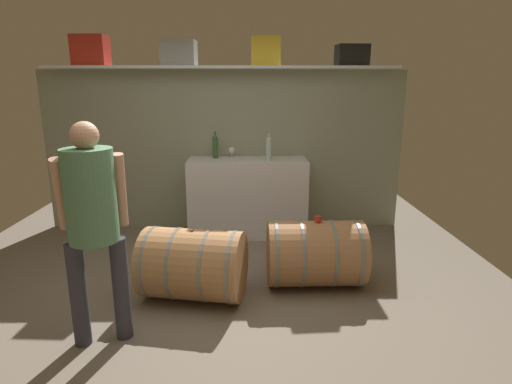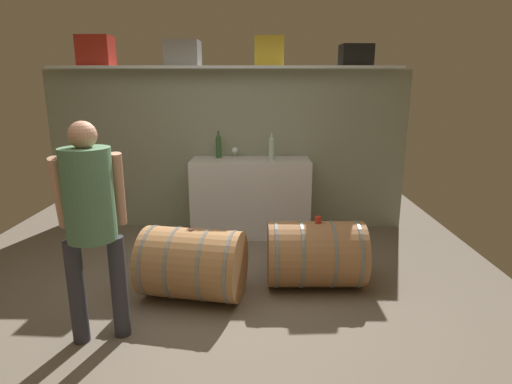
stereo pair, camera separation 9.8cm
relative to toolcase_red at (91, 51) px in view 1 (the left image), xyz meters
name	(u,v)px [view 1 (the left image)]	position (x,y,z in m)	size (l,w,h in m)	color
ground_plane	(216,284)	(1.54, -1.55, -2.22)	(5.71, 7.74, 0.02)	#726758
back_wall_panel	(225,151)	(1.54, 0.15, -1.21)	(4.51, 0.10, 2.01)	gray
high_shelf_board	(222,67)	(1.54, 0.00, -0.19)	(4.15, 0.40, 0.03)	silver
toolcase_red	(91,51)	(0.00, 0.00, 0.00)	(0.39, 0.27, 0.35)	red
toolcase_grey	(179,53)	(1.03, 0.00, -0.03)	(0.40, 0.29, 0.29)	gray
toolcase_yellow	(266,51)	(2.06, 0.00, 0.00)	(0.34, 0.19, 0.34)	yellow
toolcase_black	(352,55)	(3.07, 0.00, -0.05)	(0.36, 0.28, 0.25)	black
work_cabinet	(248,197)	(1.83, -0.18, -1.74)	(1.44, 0.54, 0.95)	silver
wine_bottle_green	(215,146)	(1.44, -0.08, -1.12)	(0.07, 0.07, 0.33)	#325D30
wine_bottle_clear	(269,148)	(2.08, -0.26, -1.11)	(0.07, 0.07, 0.33)	#AEC8BC
wine_glass	(232,151)	(1.63, -0.03, -1.18)	(0.08, 0.08, 0.13)	white
wine_barrel_near	(315,253)	(2.46, -1.58, -1.91)	(0.89, 0.63, 0.62)	#A67247
wine_barrel_far	(193,264)	(1.36, -1.81, -1.90)	(0.96, 0.76, 0.63)	#AD7A4A
tasting_cup	(318,219)	(2.47, -1.58, -1.57)	(0.06, 0.06, 0.05)	red
winemaker_pouring	(92,212)	(0.78, -2.45, -1.23)	(0.51, 0.41, 1.60)	#32323C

